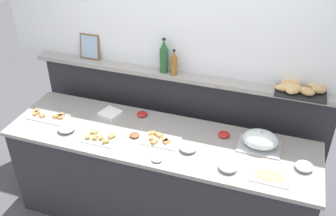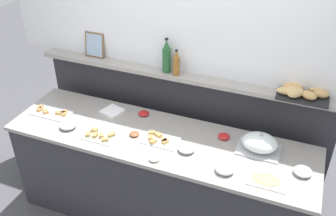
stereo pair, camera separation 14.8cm
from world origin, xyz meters
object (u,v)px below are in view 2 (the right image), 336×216
(bread_basket, at_px, (300,91))
(serving_cloche, at_px, (260,143))
(condiment_bowl_red, at_px, (134,134))
(napkin_stack, at_px, (112,111))
(vinegar_bottle_amber, at_px, (176,64))
(sandwich_platter_side, at_px, (160,140))
(condiment_bowl_dark, at_px, (144,113))
(condiment_bowl_cream, at_px, (154,158))
(cold_cuts_platter, at_px, (267,180))
(wine_bottle_green, at_px, (167,57))
(condiment_bowl_teal, at_px, (224,136))
(sandwich_platter_front, at_px, (99,136))
(glass_bowl_medium, at_px, (186,148))
(sandwich_platter_rear, at_px, (52,112))
(glass_bowl_extra, at_px, (303,172))
(glass_bowl_small, at_px, (225,169))
(framed_picture, at_px, (95,45))
(glass_bowl_large, at_px, (68,125))

(bread_basket, bearing_deg, serving_cloche, -121.97)
(condiment_bowl_red, bearing_deg, napkin_stack, 144.76)
(condiment_bowl_red, relative_size, vinegar_bottle_amber, 0.34)
(condiment_bowl_red, xyz_separation_m, vinegar_bottle_amber, (0.18, 0.50, 0.46))
(bread_basket, bearing_deg, sandwich_platter_side, -152.59)
(sandwich_platter_side, distance_m, vinegar_bottle_amber, 0.68)
(condiment_bowl_dark, xyz_separation_m, vinegar_bottle_amber, (0.24, 0.19, 0.46))
(condiment_bowl_cream, bearing_deg, cold_cuts_platter, 6.18)
(wine_bottle_green, relative_size, bread_basket, 0.77)
(cold_cuts_platter, distance_m, bread_basket, 0.78)
(condiment_bowl_red, relative_size, condiment_bowl_teal, 0.83)
(condiment_bowl_dark, xyz_separation_m, bread_basket, (1.28, 0.21, 0.39))
(condiment_bowl_cream, relative_size, condiment_bowl_dark, 0.90)
(condiment_bowl_cream, bearing_deg, serving_cloche, 29.83)
(sandwich_platter_front, relative_size, glass_bowl_medium, 2.16)
(sandwich_platter_rear, distance_m, condiment_bowl_cream, 1.17)
(sandwich_platter_front, bearing_deg, condiment_bowl_teal, 21.26)
(sandwich_platter_front, distance_m, glass_bowl_extra, 1.63)
(cold_cuts_platter, xyz_separation_m, glass_bowl_extra, (0.23, 0.17, 0.02))
(condiment_bowl_cream, relative_size, vinegar_bottle_amber, 0.37)
(sandwich_platter_side, distance_m, glass_bowl_medium, 0.26)
(serving_cloche, relative_size, bread_basket, 0.83)
(sandwich_platter_side, distance_m, condiment_bowl_teal, 0.54)
(serving_cloche, distance_m, wine_bottle_green, 1.08)
(serving_cloche, relative_size, condiment_bowl_dark, 3.54)
(condiment_bowl_dark, bearing_deg, bread_basket, 9.51)
(glass_bowl_small, xyz_separation_m, condiment_bowl_teal, (-0.11, 0.40, -0.01))
(condiment_bowl_teal, bearing_deg, bread_basket, 28.85)
(sandwich_platter_rear, xyz_separation_m, condiment_bowl_cream, (1.14, -0.25, 0.00))
(sandwich_platter_rear, relative_size, condiment_bowl_dark, 3.84)
(glass_bowl_medium, relative_size, framed_picture, 0.58)
(vinegar_bottle_amber, xyz_separation_m, bread_basket, (1.04, 0.03, -0.07))
(sandwich_platter_front, height_order, sandwich_platter_rear, same)
(sandwich_platter_rear, distance_m, bread_basket, 2.18)
(glass_bowl_medium, xyz_separation_m, glass_bowl_small, (0.35, -0.12, 0.00))
(condiment_bowl_dark, bearing_deg, framed_picture, 157.85)
(cold_cuts_platter, bearing_deg, glass_bowl_extra, 35.81)
(glass_bowl_medium, distance_m, glass_bowl_small, 0.37)
(glass_bowl_small, bearing_deg, condiment_bowl_cream, -172.24)
(glass_bowl_extra, bearing_deg, glass_bowl_small, -161.00)
(glass_bowl_small, distance_m, condiment_bowl_teal, 0.42)
(cold_cuts_platter, xyz_separation_m, condiment_bowl_cream, (-0.85, -0.09, 0.01))
(sandwich_platter_front, distance_m, napkin_stack, 0.38)
(sandwich_platter_side, xyz_separation_m, condiment_bowl_cream, (0.06, -0.24, 0.00))
(glass_bowl_extra, bearing_deg, glass_bowl_medium, -175.92)
(sandwich_platter_side, relative_size, glass_bowl_large, 2.00)
(sandwich_platter_front, xyz_separation_m, glass_bowl_small, (1.09, -0.02, 0.01))
(glass_bowl_extra, relative_size, condiment_bowl_dark, 1.41)
(sandwich_platter_side, distance_m, napkin_stack, 0.62)
(glass_bowl_large, relative_size, condiment_bowl_red, 1.82)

